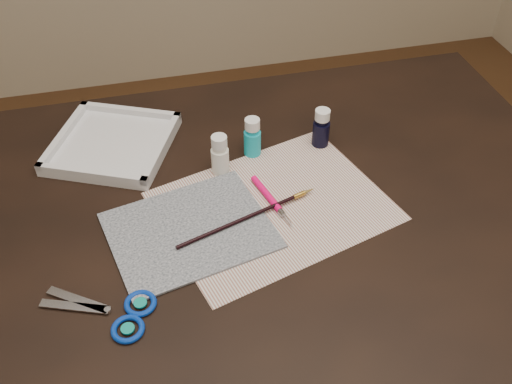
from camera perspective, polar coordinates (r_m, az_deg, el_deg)
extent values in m
cube|color=black|center=(1.34, 0.00, -13.42)|extent=(1.30, 0.90, 0.75)
cube|color=silver|center=(1.06, 1.74, -1.40)|extent=(0.47, 0.41, 0.00)
cube|color=black|center=(1.02, -6.64, -3.82)|extent=(0.32, 0.28, 0.00)
cylinder|color=white|center=(1.11, -3.63, 3.76)|extent=(0.04, 0.04, 0.09)
cylinder|color=#12AFC6|center=(1.15, -0.37, 5.53)|extent=(0.04, 0.04, 0.08)
cylinder|color=black|center=(1.18, 6.55, 6.40)|extent=(0.04, 0.04, 0.09)
cube|color=silver|center=(1.22, -14.15, 4.79)|extent=(0.30, 0.30, 0.03)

